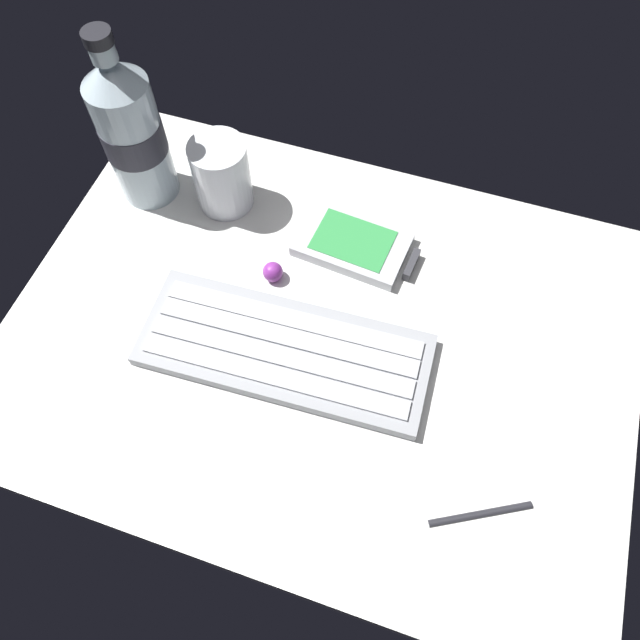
{
  "coord_description": "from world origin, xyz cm",
  "views": [
    {
      "loc": [
        9.11,
        -27.45,
        55.59
      ],
      "look_at": [
        0.0,
        0.0,
        3.0
      ],
      "focal_mm": 34.09,
      "sensor_mm": 36.0,
      "label": 1
    }
  ],
  "objects_px": {
    "water_bottle": "(131,131)",
    "trackball_mouse": "(273,272)",
    "keyboard": "(285,350)",
    "handheld_device": "(358,245)",
    "juice_cup": "(222,177)",
    "stylus_pen": "(481,514)"
  },
  "relations": [
    {
      "from": "juice_cup",
      "to": "stylus_pen",
      "type": "distance_m",
      "value": 0.44
    },
    {
      "from": "keyboard",
      "to": "water_bottle",
      "type": "bearing_deg",
      "value": 145.51
    },
    {
      "from": "water_bottle",
      "to": "stylus_pen",
      "type": "relative_size",
      "value": 2.19
    },
    {
      "from": "handheld_device",
      "to": "juice_cup",
      "type": "relative_size",
      "value": 1.56
    },
    {
      "from": "stylus_pen",
      "to": "trackball_mouse",
      "type": "bearing_deg",
      "value": 117.66
    },
    {
      "from": "keyboard",
      "to": "juice_cup",
      "type": "bearing_deg",
      "value": 128.75
    },
    {
      "from": "keyboard",
      "to": "juice_cup",
      "type": "xyz_separation_m",
      "value": [
        -0.13,
        0.17,
        0.03
      ]
    },
    {
      "from": "keyboard",
      "to": "handheld_device",
      "type": "xyz_separation_m",
      "value": [
        0.03,
        0.15,
        -0.0
      ]
    },
    {
      "from": "handheld_device",
      "to": "juice_cup",
      "type": "bearing_deg",
      "value": 173.6
    },
    {
      "from": "water_bottle",
      "to": "trackball_mouse",
      "type": "height_order",
      "value": "water_bottle"
    },
    {
      "from": "keyboard",
      "to": "handheld_device",
      "type": "relative_size",
      "value": 2.22
    },
    {
      "from": "trackball_mouse",
      "to": "stylus_pen",
      "type": "relative_size",
      "value": 0.23
    },
    {
      "from": "juice_cup",
      "to": "keyboard",
      "type": "bearing_deg",
      "value": -51.25
    },
    {
      "from": "keyboard",
      "to": "handheld_device",
      "type": "bearing_deg",
      "value": 77.17
    },
    {
      "from": "handheld_device",
      "to": "stylus_pen",
      "type": "height_order",
      "value": "handheld_device"
    },
    {
      "from": "keyboard",
      "to": "trackball_mouse",
      "type": "height_order",
      "value": "trackball_mouse"
    },
    {
      "from": "juice_cup",
      "to": "stylus_pen",
      "type": "relative_size",
      "value": 0.89
    },
    {
      "from": "handheld_device",
      "to": "water_bottle",
      "type": "distance_m",
      "value": 0.27
    },
    {
      "from": "handheld_device",
      "to": "trackball_mouse",
      "type": "distance_m",
      "value": 0.1
    },
    {
      "from": "juice_cup",
      "to": "trackball_mouse",
      "type": "xyz_separation_m",
      "value": [
        0.09,
        -0.08,
        -0.03
      ]
    },
    {
      "from": "keyboard",
      "to": "handheld_device",
      "type": "distance_m",
      "value": 0.15
    },
    {
      "from": "keyboard",
      "to": "water_bottle",
      "type": "relative_size",
      "value": 1.42
    }
  ]
}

